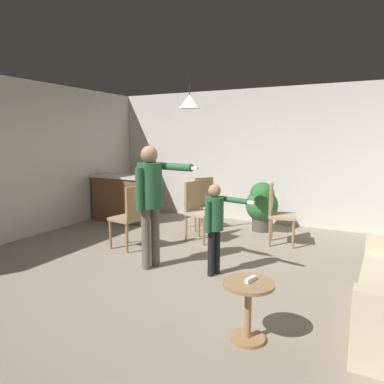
{
  "coord_description": "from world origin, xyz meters",
  "views": [
    {
      "loc": [
        2.16,
        -3.89,
        1.71
      ],
      "look_at": [
        0.01,
        0.31,
        1.0
      ],
      "focal_mm": 33.28,
      "sensor_mm": 36.0,
      "label": 1
    }
  ],
  "objects": [
    {
      "name": "dining_chair_by_counter",
      "position": [
        -0.43,
        1.37,
        0.55
      ],
      "size": [
        0.49,
        0.49,
        1.0
      ],
      "rotation": [
        0.0,
        0.0,
        4.52
      ],
      "color": "#99754C",
      "rests_on": "ground"
    },
    {
      "name": "wall_left",
      "position": [
        -3.2,
        0.0,
        1.35
      ],
      "size": [
        0.1,
        6.4,
        2.7
      ],
      "primitive_type": "cube",
      "color": "beige",
      "rests_on": "ground"
    },
    {
      "name": "dining_chair_centre_back",
      "position": [
        0.83,
        1.76,
        0.55
      ],
      "size": [
        0.49,
        0.49,
        1.0
      ],
      "rotation": [
        0.0,
        0.0,
        4.89
      ],
      "color": "#99754C",
      "rests_on": "ground"
    },
    {
      "name": "ceiling_light_pendant",
      "position": [
        -0.33,
        0.89,
        2.25
      ],
      "size": [
        0.32,
        0.32,
        0.55
      ],
      "color": "silver"
    },
    {
      "name": "wall_back",
      "position": [
        0.0,
        3.2,
        1.35
      ],
      "size": [
        6.4,
        0.1,
        2.7
      ],
      "primitive_type": "cube",
      "color": "beige",
      "rests_on": "ground"
    },
    {
      "name": "person_adult",
      "position": [
        -0.41,
        -0.06,
        1.0
      ],
      "size": [
        0.83,
        0.46,
        1.62
      ],
      "rotation": [
        0.0,
        0.0,
        -1.77
      ],
      "color": "#60564C",
      "rests_on": "ground"
    },
    {
      "name": "person_child",
      "position": [
        0.45,
        0.08,
        0.72
      ],
      "size": [
        0.62,
        0.33,
        1.15
      ],
      "rotation": [
        0.0,
        0.0,
        -1.8
      ],
      "color": "black",
      "rests_on": "ground"
    },
    {
      "name": "dining_chair_spare",
      "position": [
        -1.15,
        0.46,
        0.55
      ],
      "size": [
        0.47,
        0.47,
        1.0
      ],
      "rotation": [
        0.0,
        0.0,
        1.43
      ],
      "color": "#99754C",
      "rests_on": "ground"
    },
    {
      "name": "potted_plant_corner",
      "position": [
        0.36,
        2.48,
        0.5
      ],
      "size": [
        0.6,
        0.6,
        0.92
      ],
      "color": "#4C4742",
      "rests_on": "ground"
    },
    {
      "name": "ground",
      "position": [
        0.0,
        0.0,
        0.0
      ],
      "size": [
        7.68,
        7.68,
        0.0
      ],
      "primitive_type": "plane",
      "color": "gray"
    },
    {
      "name": "side_table_by_couch",
      "position": [
        1.29,
        -1.15,
        0.33
      ],
      "size": [
        0.44,
        0.44,
        0.52
      ],
      "color": "#99754C",
      "rests_on": "ground"
    },
    {
      "name": "spare_remote_on_table",
      "position": [
        1.3,
        -1.12,
        0.54
      ],
      "size": [
        0.07,
        0.13,
        0.04
      ],
      "primitive_type": "cube",
      "rotation": [
        0.0,
        0.0,
        2.87
      ],
      "color": "white",
      "rests_on": "side_table_by_couch"
    },
    {
      "name": "dining_chair_near_wall",
      "position": [
        -0.69,
        2.05,
        0.55
      ],
      "size": [
        0.58,
        0.58,
        1.0
      ],
      "rotation": [
        0.0,
        0.0,
        0.98
      ],
      "color": "#99754C",
      "rests_on": "ground"
    },
    {
      "name": "kitchen_counter",
      "position": [
        -2.45,
        2.0,
        0.48
      ],
      "size": [
        1.26,
        0.66,
        0.95
      ],
      "color": "brown",
      "rests_on": "ground"
    }
  ]
}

